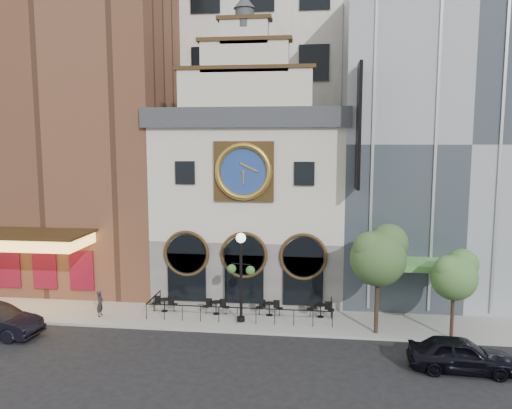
{
  "coord_description": "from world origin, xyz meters",
  "views": [
    {
      "loc": [
        4.33,
        -25.52,
        10.35
      ],
      "look_at": [
        0.48,
        6.0,
        6.3
      ],
      "focal_mm": 35.0,
      "sensor_mm": 36.0,
      "label": 1
    }
  ],
  "objects_px": {
    "bistro_1": "(216,307)",
    "bistro_2": "(269,308)",
    "car_right": "(460,354)",
    "tree_left": "(379,254)",
    "bistro_0": "(164,304)",
    "tree_right": "(455,274)",
    "pedestrian": "(100,304)",
    "bistro_3": "(321,309)",
    "lamppost": "(241,267)"
  },
  "relations": [
    {
      "from": "bistro_1",
      "to": "bistro_2",
      "type": "distance_m",
      "value": 3.17
    },
    {
      "from": "car_right",
      "to": "bistro_1",
      "type": "bearing_deg",
      "value": 68.8
    },
    {
      "from": "bistro_2",
      "to": "tree_left",
      "type": "relative_size",
      "value": 0.27
    },
    {
      "from": "bistro_0",
      "to": "tree_right",
      "type": "xyz_separation_m",
      "value": [
        16.12,
        -2.19,
        2.98
      ]
    },
    {
      "from": "bistro_2",
      "to": "tree_right",
      "type": "distance_m",
      "value": 10.46
    },
    {
      "from": "car_right",
      "to": "pedestrian",
      "type": "height_order",
      "value": "pedestrian"
    },
    {
      "from": "bistro_1",
      "to": "pedestrian",
      "type": "height_order",
      "value": "pedestrian"
    },
    {
      "from": "bistro_1",
      "to": "car_right",
      "type": "xyz_separation_m",
      "value": [
        12.38,
        -5.59,
        0.17
      ]
    },
    {
      "from": "bistro_2",
      "to": "pedestrian",
      "type": "distance_m",
      "value": 9.93
    },
    {
      "from": "car_right",
      "to": "tree_left",
      "type": "relative_size",
      "value": 0.78
    },
    {
      "from": "bistro_0",
      "to": "bistro_2",
      "type": "bearing_deg",
      "value": 0.52
    },
    {
      "from": "bistro_2",
      "to": "car_right",
      "type": "distance_m",
      "value": 10.87
    },
    {
      "from": "tree_left",
      "to": "tree_right",
      "type": "bearing_deg",
      "value": -4.92
    },
    {
      "from": "bistro_1",
      "to": "bistro_3",
      "type": "height_order",
      "value": "same"
    },
    {
      "from": "lamppost",
      "to": "tree_left",
      "type": "height_order",
      "value": "tree_left"
    },
    {
      "from": "lamppost",
      "to": "pedestrian",
      "type": "bearing_deg",
      "value": -167.83
    },
    {
      "from": "bistro_0",
      "to": "bistro_1",
      "type": "height_order",
      "value": "same"
    },
    {
      "from": "bistro_1",
      "to": "car_right",
      "type": "relative_size",
      "value": 0.34
    },
    {
      "from": "car_right",
      "to": "pedestrian",
      "type": "xyz_separation_m",
      "value": [
        -19.06,
        4.46,
        0.12
      ]
    },
    {
      "from": "bistro_0",
      "to": "bistro_3",
      "type": "height_order",
      "value": "same"
    },
    {
      "from": "bistro_1",
      "to": "car_right",
      "type": "distance_m",
      "value": 13.59
    },
    {
      "from": "car_right",
      "to": "tree_right",
      "type": "relative_size",
      "value": 0.98
    },
    {
      "from": "lamppost",
      "to": "tree_left",
      "type": "xyz_separation_m",
      "value": [
        7.48,
        -0.75,
        1.14
      ]
    },
    {
      "from": "bistro_3",
      "to": "car_right",
      "type": "height_order",
      "value": "car_right"
    },
    {
      "from": "tree_right",
      "to": "bistro_0",
      "type": "bearing_deg",
      "value": 172.27
    },
    {
      "from": "pedestrian",
      "to": "bistro_3",
      "type": "bearing_deg",
      "value": -84.34
    },
    {
      "from": "pedestrian",
      "to": "tree_left",
      "type": "bearing_deg",
      "value": -92.76
    },
    {
      "from": "car_right",
      "to": "tree_right",
      "type": "distance_m",
      "value": 4.53
    },
    {
      "from": "bistro_2",
      "to": "lamppost",
      "type": "height_order",
      "value": "lamppost"
    },
    {
      "from": "bistro_3",
      "to": "tree_left",
      "type": "distance_m",
      "value": 5.26
    },
    {
      "from": "pedestrian",
      "to": "bistro_1",
      "type": "bearing_deg",
      "value": -80.9
    },
    {
      "from": "bistro_1",
      "to": "tree_right",
      "type": "height_order",
      "value": "tree_right"
    },
    {
      "from": "lamppost",
      "to": "tree_right",
      "type": "bearing_deg",
      "value": 5.84
    },
    {
      "from": "bistro_0",
      "to": "tree_right",
      "type": "height_order",
      "value": "tree_right"
    },
    {
      "from": "bistro_0",
      "to": "pedestrian",
      "type": "relative_size",
      "value": 1.05
    },
    {
      "from": "pedestrian",
      "to": "lamppost",
      "type": "xyz_separation_m",
      "value": [
        8.33,
        0.13,
        2.41
      ]
    },
    {
      "from": "bistro_3",
      "to": "pedestrian",
      "type": "distance_m",
      "value": 12.91
    },
    {
      "from": "bistro_1",
      "to": "tree_right",
      "type": "xyz_separation_m",
      "value": [
        12.93,
        -2.08,
        2.98
      ]
    },
    {
      "from": "car_right",
      "to": "pedestrian",
      "type": "bearing_deg",
      "value": 79.92
    },
    {
      "from": "bistro_3",
      "to": "lamppost",
      "type": "xyz_separation_m",
      "value": [
        -4.49,
        -1.26,
        2.7
      ]
    },
    {
      "from": "car_right",
      "to": "lamppost",
      "type": "height_order",
      "value": "lamppost"
    },
    {
      "from": "tree_right",
      "to": "car_right",
      "type": "bearing_deg",
      "value": -98.91
    },
    {
      "from": "car_right",
      "to": "tree_left",
      "type": "height_order",
      "value": "tree_left"
    },
    {
      "from": "bistro_0",
      "to": "bistro_3",
      "type": "distance_m",
      "value": 9.34
    },
    {
      "from": "bistro_2",
      "to": "pedestrian",
      "type": "xyz_separation_m",
      "value": [
        -9.84,
        -1.3,
        0.29
      ]
    },
    {
      "from": "bistro_0",
      "to": "lamppost",
      "type": "height_order",
      "value": "lamppost"
    },
    {
      "from": "bistro_1",
      "to": "bistro_2",
      "type": "xyz_separation_m",
      "value": [
        3.16,
        0.17,
        0.0
      ]
    },
    {
      "from": "tree_left",
      "to": "tree_right",
      "type": "relative_size",
      "value": 1.25
    },
    {
      "from": "tree_right",
      "to": "bistro_3",
      "type": "bearing_deg",
      "value": 161.0
    },
    {
      "from": "bistro_0",
      "to": "car_right",
      "type": "distance_m",
      "value": 16.58
    }
  ]
}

